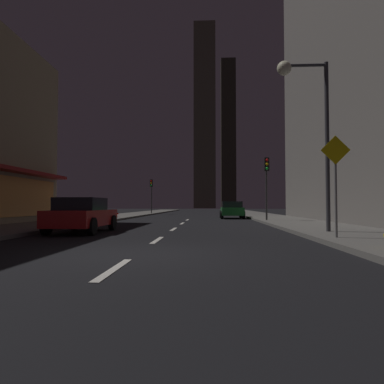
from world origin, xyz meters
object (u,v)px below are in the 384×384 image
(fire_hydrant_far_left, at_px, (116,214))
(traffic_light_near_right, at_px, (267,174))
(street_lamp_right, at_px, (305,103))
(traffic_light_far_left, at_px, (151,189))
(car_parked_near, at_px, (82,215))
(pedestrian_crossing_sign, at_px, (336,177))
(car_parked_far, at_px, (232,210))

(fire_hydrant_far_left, xyz_separation_m, traffic_light_near_right, (11.40, -4.67, 2.74))
(fire_hydrant_far_left, xyz_separation_m, street_lamp_right, (11.28, -14.68, 4.61))
(traffic_light_far_left, xyz_separation_m, street_lamp_right, (10.88, -29.70, 1.87))
(fire_hydrant_far_left, distance_m, traffic_light_far_left, 15.27)
(traffic_light_far_left, bearing_deg, car_parked_near, -86.24)
(traffic_light_near_right, distance_m, pedestrian_crossing_sign, 12.61)
(fire_hydrant_far_left, height_order, pedestrian_crossing_sign, pedestrian_crossing_sign)
(traffic_light_near_right, bearing_deg, car_parked_far, 105.83)
(car_parked_near, distance_m, fire_hydrant_far_left, 14.06)
(street_lamp_right, bearing_deg, car_parked_near, 174.87)
(traffic_light_far_left, bearing_deg, car_parked_far, -54.99)
(fire_hydrant_far_left, xyz_separation_m, pedestrian_crossing_sign, (11.50, -17.22, 1.56))
(street_lamp_right, bearing_deg, traffic_light_near_right, 89.31)
(car_parked_near, bearing_deg, traffic_light_far_left, 93.76)
(fire_hydrant_far_left, xyz_separation_m, traffic_light_far_left, (0.40, 15.02, 2.74))
(street_lamp_right, xyz_separation_m, pedestrian_crossing_sign, (0.22, -2.55, -3.05))
(car_parked_near, bearing_deg, traffic_light_near_right, 45.30)
(car_parked_near, bearing_deg, street_lamp_right, -5.13)
(car_parked_near, height_order, traffic_light_far_left, traffic_light_far_left)
(car_parked_near, height_order, traffic_light_near_right, traffic_light_near_right)
(car_parked_near, height_order, car_parked_far, same)
(traffic_light_far_left, distance_m, pedestrian_crossing_sign, 34.12)
(traffic_light_near_right, bearing_deg, traffic_light_far_left, 119.19)
(traffic_light_far_left, bearing_deg, fire_hydrant_far_left, -91.53)
(pedestrian_crossing_sign, bearing_deg, car_parked_far, 95.93)
(street_lamp_right, bearing_deg, car_parked_far, 96.08)
(car_parked_far, distance_m, traffic_light_near_right, 7.38)
(fire_hydrant_far_left, bearing_deg, traffic_light_near_right, -22.29)
(car_parked_near, relative_size, car_parked_far, 1.00)
(street_lamp_right, height_order, pedestrian_crossing_sign, street_lamp_right)
(car_parked_near, bearing_deg, car_parked_far, 65.64)
(traffic_light_far_left, relative_size, pedestrian_crossing_sign, 1.33)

